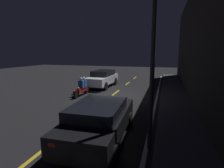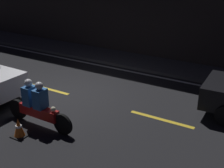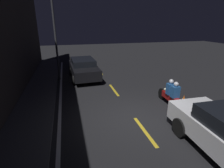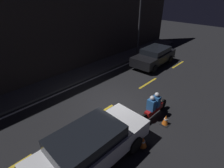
{
  "view_description": "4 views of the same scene",
  "coord_description": "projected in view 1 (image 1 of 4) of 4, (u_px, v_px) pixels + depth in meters",
  "views": [
    {
      "loc": [
        12.1,
        3.67,
        3.11
      ],
      "look_at": [
        2.02,
        0.59,
        1.24
      ],
      "focal_mm": 28.0,
      "sensor_mm": 36.0,
      "label": 1
    },
    {
      "loc": [
        6.45,
        -7.74,
        4.49
      ],
      "look_at": [
        1.88,
        -0.15,
        0.85
      ],
      "focal_mm": 50.0,
      "sensor_mm": 36.0,
      "label": 2
    },
    {
      "loc": [
        -6.23,
        2.68,
        3.95
      ],
      "look_at": [
        2.04,
        0.51,
        0.94
      ],
      "focal_mm": 28.0,
      "sensor_mm": 36.0,
      "label": 3
    },
    {
      "loc": [
        -5.67,
        -5.38,
        5.63
      ],
      "look_at": [
        0.36,
        0.38,
        1.04
      ],
      "focal_mm": 28.0,
      "sensor_mm": 36.0,
      "label": 4
    }
  ],
  "objects": [
    {
      "name": "ground_plane",
      "position": [
        112.0,
        95.0,
        12.99
      ],
      "size": [
        56.0,
        56.0,
        0.0
      ],
      "primitive_type": "plane",
      "color": "black"
    },
    {
      "name": "raised_curb",
      "position": [
        175.0,
        99.0,
        11.73
      ],
      "size": [
        28.0,
        1.87,
        0.12
      ],
      "color": "#424244",
      "rests_on": "ground"
    },
    {
      "name": "building_front",
      "position": [
        197.0,
        39.0,
        10.74
      ],
      "size": [
        28.0,
        0.3,
        7.89
      ],
      "color": "#2D2826",
      "rests_on": "ground"
    },
    {
      "name": "lane_dash_a",
      "position": [
        135.0,
        78.0,
        22.41
      ],
      "size": [
        2.0,
        0.14,
        0.01
      ],
      "color": "gold",
      "rests_on": "ground"
    },
    {
      "name": "lane_dash_b",
      "position": [
        128.0,
        83.0,
        18.17
      ],
      "size": [
        2.0,
        0.14,
        0.01
      ],
      "color": "gold",
      "rests_on": "ground"
    },
    {
      "name": "lane_dash_c",
      "position": [
        116.0,
        93.0,
        13.94
      ],
      "size": [
        2.0,
        0.14,
        0.01
      ],
      "color": "gold",
      "rests_on": "ground"
    },
    {
      "name": "lane_dash_d",
      "position": [
        94.0,
        110.0,
        9.7
      ],
      "size": [
        2.0,
        0.14,
        0.01
      ],
      "color": "gold",
      "rests_on": "ground"
    },
    {
      "name": "lane_dash_e",
      "position": [
        38.0,
        154.0,
        5.46
      ],
      "size": [
        2.0,
        0.14,
        0.01
      ],
      "color": "gold",
      "rests_on": "ground"
    },
    {
      "name": "lane_solid_kerb",
      "position": [
        156.0,
        99.0,
        12.08
      ],
      "size": [
        25.2,
        0.14,
        0.01
      ],
      "color": "silver",
      "rests_on": "ground"
    },
    {
      "name": "sedan_white",
      "position": [
        103.0,
        78.0,
        16.27
      ],
      "size": [
        4.55,
        1.94,
        1.51
      ],
      "rotation": [
        0.0,
        0.0,
        -0.02
      ],
      "color": "silver",
      "rests_on": "ground"
    },
    {
      "name": "van_black",
      "position": [
        100.0,
        119.0,
        6.26
      ],
      "size": [
        4.4,
        2.05,
        1.41
      ],
      "rotation": [
        0.0,
        0.0,
        3.19
      ],
      "color": "black",
      "rests_on": "ground"
    },
    {
      "name": "motorcycle",
      "position": [
        82.0,
        87.0,
        12.91
      ],
      "size": [
        2.31,
        0.37,
        1.37
      ],
      "rotation": [
        0.0,
        0.0,
        -0.01
      ],
      "color": "black",
      "rests_on": "ground"
    },
    {
      "name": "traffic_cone_near",
      "position": [
        85.0,
        87.0,
        14.92
      ],
      "size": [
        0.44,
        0.44,
        0.49
      ],
      "color": "black",
      "rests_on": "ground"
    },
    {
      "name": "traffic_cone_mid",
      "position": [
        74.0,
        91.0,
        13.2
      ],
      "size": [
        0.38,
        0.38,
        0.53
      ],
      "color": "black",
      "rests_on": "ground"
    },
    {
      "name": "street_lamp",
      "position": [
        153.0,
        49.0,
        5.22
      ],
      "size": [
        0.28,
        0.28,
        5.76
      ],
      "color": "#333338",
      "rests_on": "ground"
    }
  ]
}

